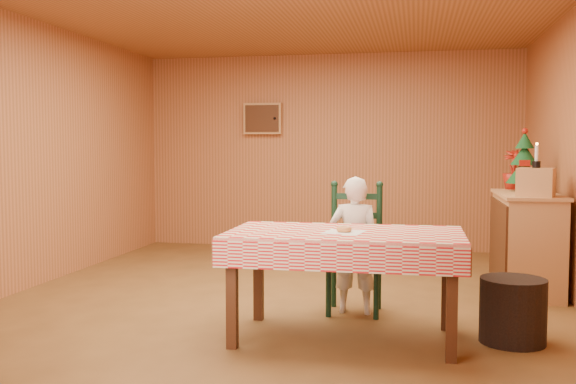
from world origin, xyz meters
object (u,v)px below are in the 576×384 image
object	(u,v)px
shelf_unit	(526,242)
christmas_tree	(524,163)
seated_child	(354,245)
ladder_chair	(355,251)
crate	(536,182)
dining_table	(345,243)
storage_bin	(513,311)

from	to	relation	value
shelf_unit	christmas_tree	distance (m)	0.79
seated_child	shelf_unit	size ratio (longest dim) A/B	0.91
ladder_chair	seated_child	world-z (taller)	seated_child
shelf_unit	ladder_chair	bearing A→B (deg)	-144.20
crate	christmas_tree	world-z (taller)	christmas_tree
seated_child	shelf_unit	world-z (taller)	seated_child
dining_table	shelf_unit	size ratio (longest dim) A/B	1.34
shelf_unit	crate	world-z (taller)	crate
seated_child	crate	world-z (taller)	crate
dining_table	shelf_unit	xyz separation A→B (m)	(1.51, 1.88, -0.22)
shelf_unit	storage_bin	bearing A→B (deg)	-101.50
dining_table	seated_child	distance (m)	0.74
ladder_chair	christmas_tree	size ratio (longest dim) A/B	1.74
christmas_tree	dining_table	bearing A→B (deg)	-125.59
crate	storage_bin	size ratio (longest dim) A/B	0.66
crate	shelf_unit	bearing A→B (deg)	91.23
dining_table	seated_child	size ratio (longest dim) A/B	1.47
dining_table	seated_child	bearing A→B (deg)	90.00
ladder_chair	shelf_unit	distance (m)	1.87
seated_child	shelf_unit	distance (m)	1.90
dining_table	crate	xyz separation A→B (m)	(1.52, 1.48, 0.37)
ladder_chair	shelf_unit	world-z (taller)	ladder_chair
dining_table	storage_bin	distance (m)	1.26
ladder_chair	dining_table	bearing A→B (deg)	-90.00
seated_child	shelf_unit	bearing A→B (deg)	-142.81
shelf_unit	crate	distance (m)	0.71
seated_child	ladder_chair	bearing A→B (deg)	-90.00
ladder_chair	storage_bin	distance (m)	1.36
dining_table	christmas_tree	distance (m)	2.67
dining_table	seated_child	world-z (taller)	seated_child
shelf_unit	christmas_tree	xyz separation A→B (m)	(0.01, 0.25, 0.74)
dining_table	storage_bin	xyz separation A→B (m)	(1.16, 0.14, -0.46)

